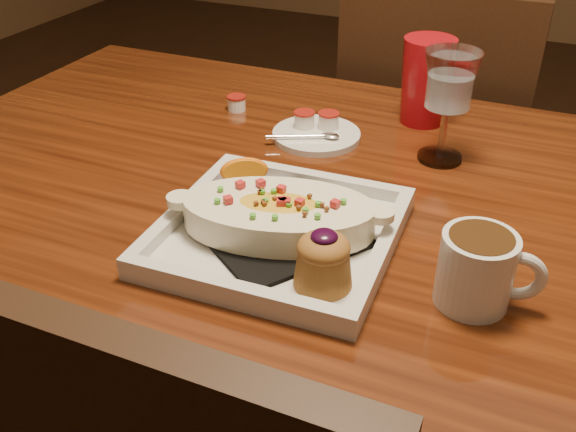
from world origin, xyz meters
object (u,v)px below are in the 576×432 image
at_px(chair_far, 431,163).
at_px(saucer, 315,132).
at_px(coffee_mug, 479,267).
at_px(table, 348,256).
at_px(red_tumbler, 426,81).
at_px(plate, 281,224).
at_px(goblet, 450,87).

relative_size(chair_far, saucer, 6.26).
bearing_deg(coffee_mug, table, 133.02).
xyz_separation_m(saucer, red_tumbler, (0.15, 0.14, 0.06)).
height_order(table, saucer, saucer).
distance_m(plate, saucer, 0.32).
bearing_deg(chair_far, coffee_mug, 104.04).
bearing_deg(table, saucer, 125.44).
distance_m(table, red_tumbler, 0.36).
relative_size(goblet, saucer, 1.18).
bearing_deg(chair_far, red_tumbler, 94.66).
bearing_deg(saucer, chair_far, 74.84).
distance_m(table, plate, 0.19).
bearing_deg(red_tumbler, saucer, -137.66).
bearing_deg(saucer, coffee_mug, -45.73).
bearing_deg(saucer, plate, -76.41).
distance_m(chair_far, red_tumbler, 0.45).
distance_m(goblet, saucer, 0.24).
xyz_separation_m(coffee_mug, red_tumbler, (-0.17, 0.46, 0.03)).
xyz_separation_m(coffee_mug, goblet, (-0.11, 0.33, 0.07)).
bearing_deg(table, coffee_mug, -38.19).
distance_m(chair_far, plate, 0.81).
height_order(coffee_mug, red_tumbler, red_tumbler).
height_order(goblet, saucer, goblet).
distance_m(saucer, red_tumbler, 0.21).
bearing_deg(saucer, goblet, 0.89).
distance_m(plate, red_tumbler, 0.45).
xyz_separation_m(table, plate, (-0.05, -0.14, 0.13)).
bearing_deg(plate, coffee_mug, -6.31).
bearing_deg(plate, goblet, 64.44).
xyz_separation_m(chair_far, red_tumbler, (0.03, -0.32, 0.32)).
bearing_deg(plate, red_tumbler, 78.38).
xyz_separation_m(chair_far, goblet, (0.09, -0.45, 0.36)).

